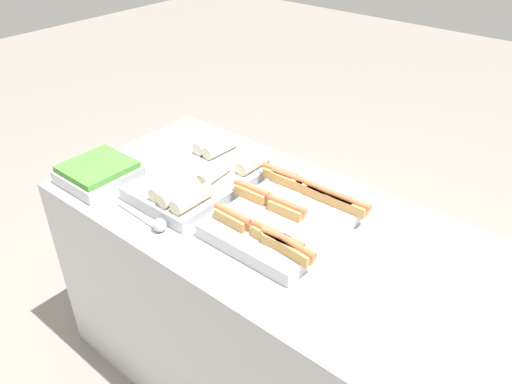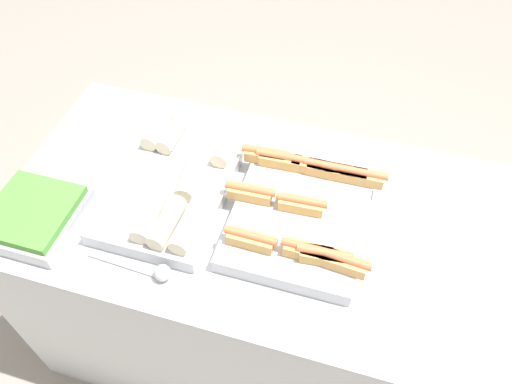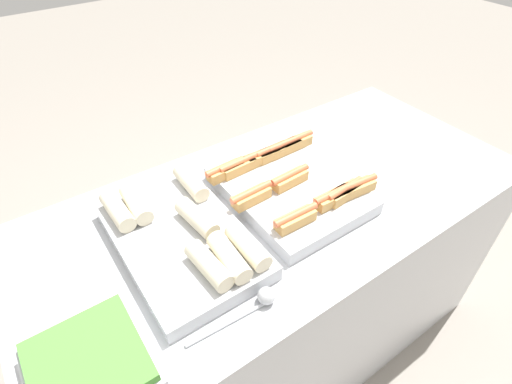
% 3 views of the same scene
% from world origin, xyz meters
% --- Properties ---
extents(ground_plane, '(12.00, 12.00, 0.00)m').
position_xyz_m(ground_plane, '(0.00, 0.00, 0.00)').
color(ground_plane, gray).
extents(counter, '(1.74, 0.81, 0.88)m').
position_xyz_m(counter, '(0.00, 0.00, 0.44)').
color(counter, '#B7BABF').
rests_on(counter, ground_plane).
extents(tray_hotdogs, '(0.45, 0.48, 0.10)m').
position_xyz_m(tray_hotdogs, '(0.03, 0.01, 0.91)').
color(tray_hotdogs, '#B7BABF').
rests_on(tray_hotdogs, counter).
extents(tray_wraps, '(0.34, 0.53, 0.10)m').
position_xyz_m(tray_wraps, '(-0.36, -0.00, 0.91)').
color(tray_wraps, '#B7BABF').
rests_on(tray_wraps, counter).
extents(tray_side_front, '(0.25, 0.26, 0.07)m').
position_xyz_m(tray_side_front, '(-0.70, -0.23, 0.91)').
color(tray_side_front, '#B7BABF').
rests_on(tray_side_front, counter).
extents(serving_spoon_near, '(0.25, 0.05, 0.05)m').
position_xyz_m(serving_spoon_near, '(-0.30, -0.30, 0.90)').
color(serving_spoon_near, '#B2B5BA').
rests_on(serving_spoon_near, counter).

